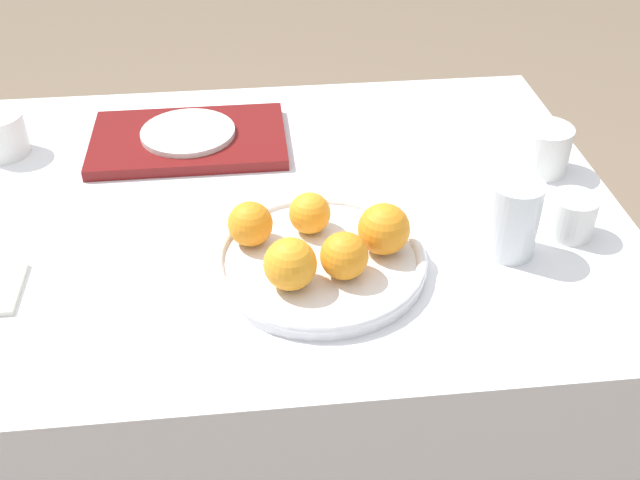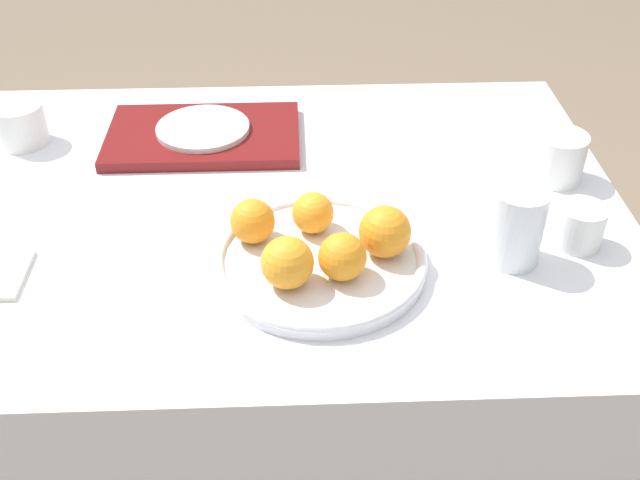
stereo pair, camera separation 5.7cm
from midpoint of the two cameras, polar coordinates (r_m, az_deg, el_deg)
name	(u,v)px [view 2 (the right image)]	position (r m, az deg, el deg)	size (l,w,h in m)	color
ground_plane	(249,479)	(1.74, -4.42, -17.76)	(12.00, 12.00, 0.00)	#7A6651
table	(238,362)	(1.46, -5.10, -9.30)	(1.30, 0.86, 0.74)	white
fruit_platter	(320,260)	(1.07, 1.54, -1.60)	(0.31, 0.31, 0.03)	silver
orange_0	(342,257)	(1.01, 3.33, -1.32)	(0.07, 0.07, 0.07)	orange
orange_1	(313,213)	(1.10, 0.95, 2.05)	(0.06, 0.06, 0.06)	orange
orange_2	(385,232)	(1.06, 6.52, 0.61)	(0.07, 0.07, 0.07)	orange
orange_3	(287,263)	(1.00, -0.87, -1.77)	(0.07, 0.07, 0.07)	orange
orange_4	(252,221)	(1.08, -3.66, 1.41)	(0.07, 0.07, 0.07)	orange
water_glass	(516,226)	(1.10, 16.19, 1.01)	(0.08, 0.08, 0.12)	silver
serving_tray	(204,136)	(1.39, -7.69, 7.87)	(0.35, 0.22, 0.02)	maroon
side_plate	(203,128)	(1.38, -7.74, 8.41)	(0.17, 0.17, 0.01)	silver
cup_0	(558,157)	(1.32, 18.89, 5.98)	(0.09, 0.09, 0.08)	white
cup_2	(580,226)	(1.18, 20.53, 0.98)	(0.07, 0.07, 0.07)	white
cup_3	(21,124)	(1.45, -20.80, 8.22)	(0.09, 0.09, 0.07)	white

